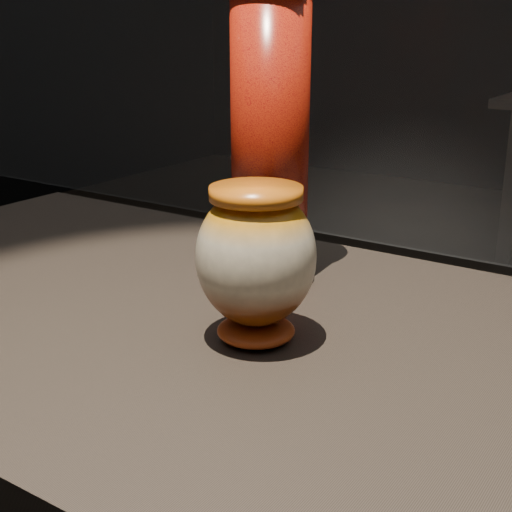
{
  "coord_description": "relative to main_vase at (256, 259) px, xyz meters",
  "views": [
    {
      "loc": [
        0.33,
        -0.73,
        1.29
      ],
      "look_at": [
        -0.14,
        -0.03,
        1.01
      ],
      "focal_mm": 50.0,
      "sensor_mm": 36.0,
      "label": 1
    }
  ],
  "objects": [
    {
      "name": "main_vase",
      "position": [
        0.0,
        0.0,
        0.0
      ],
      "size": [
        0.19,
        0.19,
        0.2
      ],
      "rotation": [
        0.0,
        0.0,
        -0.27
      ],
      "color": "#632808",
      "rests_on": "display_plinth"
    },
    {
      "name": "tall_vase",
      "position": [
        -0.11,
        0.2,
        0.1
      ],
      "size": [
        0.18,
        0.18,
        0.45
      ],
      "rotation": [
        0.0,
        0.0,
        0.4
      ],
      "color": "#B3280B",
      "rests_on": "display_plinth"
    }
  ]
}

